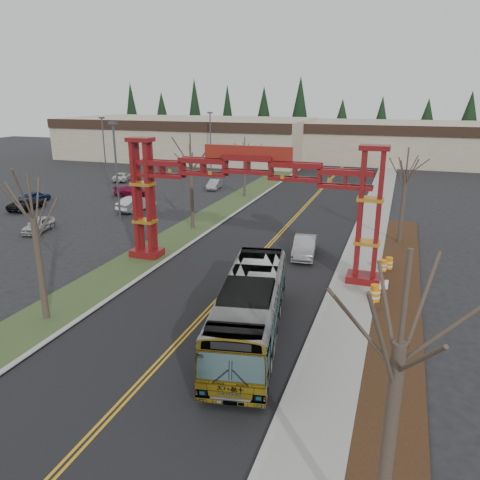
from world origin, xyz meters
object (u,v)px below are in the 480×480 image
at_px(parked_car_far_b, 122,177).
at_px(light_pole_far, 210,137).
at_px(parked_car_near_b, 136,203).
at_px(barrel_mid, 383,266).
at_px(gateway_arch, 248,185).
at_px(retail_building_west, 188,138).
at_px(light_pole_near, 116,164).
at_px(light_pole_mid, 104,144).
at_px(parked_car_near_c, 27,204).
at_px(bare_tree_right_far, 406,175).
at_px(bare_tree_median_near, 33,219).
at_px(barrel_north, 389,264).
at_px(retail_building_east, 407,142).
at_px(parked_car_near_a, 38,224).
at_px(parked_car_mid_a, 132,191).
at_px(parked_car_far_a, 214,184).
at_px(barrel_south, 375,294).
at_px(bare_tree_median_far, 245,155).
at_px(bare_tree_median_mid, 191,160).
at_px(silver_sedan, 305,247).
at_px(street_sign, 383,289).
at_px(transit_bus, 250,309).
at_px(parked_car_mid_b, 35,197).
at_px(bare_tree_right_near, 400,345).

height_order(parked_car_far_b, light_pole_far, light_pole_far).
height_order(parked_car_near_b, barrel_mid, parked_car_near_b).
bearing_deg(light_pole_far, barrel_mid, -53.38).
distance_m(gateway_arch, retail_building_west, 61.78).
relative_size(light_pole_near, light_pole_mid, 1.07).
distance_m(parked_car_near_c, bare_tree_right_far, 38.19).
bearing_deg(barrel_mid, bare_tree_median_near, -142.02).
relative_size(retail_building_west, parked_car_far_b, 10.48).
bearing_deg(parked_car_far_b, barrel_north, 127.45).
bearing_deg(bare_tree_right_far, light_pole_near, -178.66).
distance_m(retail_building_east, barrel_mid, 59.61).
height_order(parked_car_near_a, parked_car_near_b, parked_car_near_b).
bearing_deg(parked_car_mid_a, barrel_north, -140.32).
bearing_deg(bare_tree_median_near, light_pole_mid, 120.40).
height_order(parked_car_far_a, bare_tree_right_far, bare_tree_right_far).
height_order(retail_building_west, barrel_south, retail_building_west).
height_order(retail_building_west, bare_tree_median_far, retail_building_west).
bearing_deg(barrel_mid, bare_tree_median_mid, 161.13).
height_order(silver_sedan, parked_car_near_c, silver_sedan).
relative_size(bare_tree_median_far, bare_tree_right_far, 0.90).
bearing_deg(retail_building_west, street_sign, -55.91).
bearing_deg(parked_car_near_c, light_pole_far, -108.56).
relative_size(transit_bus, barrel_south, 10.52).
distance_m(parked_car_far_a, parked_car_far_b, 14.71).
xyz_separation_m(parked_car_far_b, bare_tree_median_mid, (19.86, -19.34, 5.64)).
xyz_separation_m(parked_car_near_a, bare_tree_median_mid, (12.61, 5.48, 5.58)).
xyz_separation_m(parked_car_mid_b, barrel_south, (38.40, -15.10, -0.11)).
xyz_separation_m(parked_car_far_a, barrel_north, (22.65, -23.27, -0.15)).
distance_m(bare_tree_right_near, light_pole_far, 68.22).
distance_m(parked_car_far_a, bare_tree_median_far, 7.54).
bearing_deg(bare_tree_median_far, parked_car_mid_b, -153.27).
bearing_deg(street_sign, parked_car_far_b, 139.50).
bearing_deg(street_sign, retail_building_east, 89.43).
height_order(retail_building_east, parked_car_far_a, retail_building_east).
height_order(parked_car_near_a, parked_car_mid_a, parked_car_near_a).
height_order(parked_car_near_b, barrel_north, parked_car_near_b).
xyz_separation_m(parked_car_near_c, street_sign, (37.19, -13.43, 0.82)).
relative_size(transit_bus, barrel_mid, 12.79).
bearing_deg(bare_tree_median_far, light_pole_mid, 167.03).
bearing_deg(parked_car_near_b, retail_building_east, -106.98).
bearing_deg(parked_car_near_c, gateway_arch, 156.56).
bearing_deg(street_sign, barrel_north, 89.20).
xyz_separation_m(bare_tree_right_near, light_pole_near, (-26.42, 28.91, -1.11)).
bearing_deg(light_pole_far, barrel_north, -52.61).
height_order(parked_car_mid_a, parked_car_mid_b, parked_car_mid_b).
height_order(bare_tree_median_mid, barrel_north, bare_tree_median_mid).
xyz_separation_m(bare_tree_right_far, barrel_north, (-0.56, -6.89, -5.21)).
relative_size(bare_tree_median_mid, barrel_south, 7.65).
distance_m(parked_car_near_c, bare_tree_right_near, 47.96).
relative_size(transit_bus, light_pole_far, 1.29).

